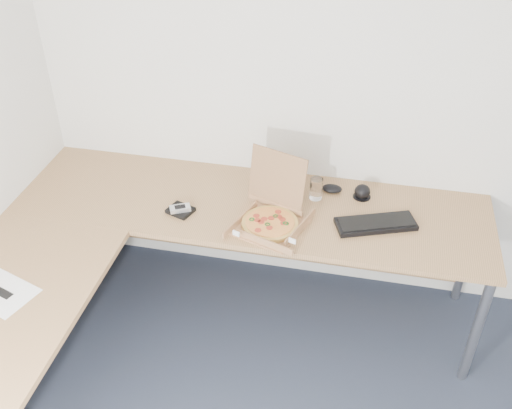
% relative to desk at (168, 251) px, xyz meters
% --- Properties ---
extents(room_shell, '(3.50, 3.50, 2.50)m').
position_rel_desk_xyz_m(room_shell, '(0.82, -0.97, 0.55)').
color(room_shell, silver).
rests_on(room_shell, ground).
extents(desk, '(2.50, 2.20, 0.73)m').
position_rel_desk_xyz_m(desk, '(0.00, 0.00, 0.00)').
color(desk, '#A97C4D').
rests_on(desk, ground).
extents(pizza_box, '(0.32, 0.37, 0.32)m').
position_rel_desk_xyz_m(pizza_box, '(0.46, 0.27, 0.07)').
color(pizza_box, '#AB774D').
rests_on(pizza_box, desk).
extents(drinking_glass, '(0.07, 0.07, 0.12)m').
position_rel_desk_xyz_m(drinking_glass, '(0.65, 0.55, 0.09)').
color(drinking_glass, white).
rests_on(drinking_glass, desk).
extents(keyboard, '(0.42, 0.27, 0.02)m').
position_rel_desk_xyz_m(keyboard, '(0.98, 0.37, 0.04)').
color(keyboard, black).
rests_on(keyboard, desk).
extents(mouse, '(0.12, 0.09, 0.04)m').
position_rel_desk_xyz_m(mouse, '(0.73, 0.63, 0.05)').
color(mouse, black).
rests_on(mouse, desk).
extents(wallet, '(0.15, 0.14, 0.02)m').
position_rel_desk_xyz_m(wallet, '(-0.02, 0.28, 0.04)').
color(wallet, black).
rests_on(wallet, desk).
extents(phone, '(0.12, 0.10, 0.02)m').
position_rel_desk_xyz_m(phone, '(-0.02, 0.27, 0.06)').
color(phone, '#B2B5BA').
rests_on(phone, wallet).
extents(paper_sheet, '(0.35, 0.29, 0.00)m').
position_rel_desk_xyz_m(paper_sheet, '(-0.61, -0.45, 0.03)').
color(paper_sheet, white).
rests_on(paper_sheet, desk).
extents(dome_speaker, '(0.10, 0.10, 0.08)m').
position_rel_desk_xyz_m(dome_speaker, '(0.89, 0.61, 0.07)').
color(dome_speaker, black).
rests_on(dome_speaker, desk).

